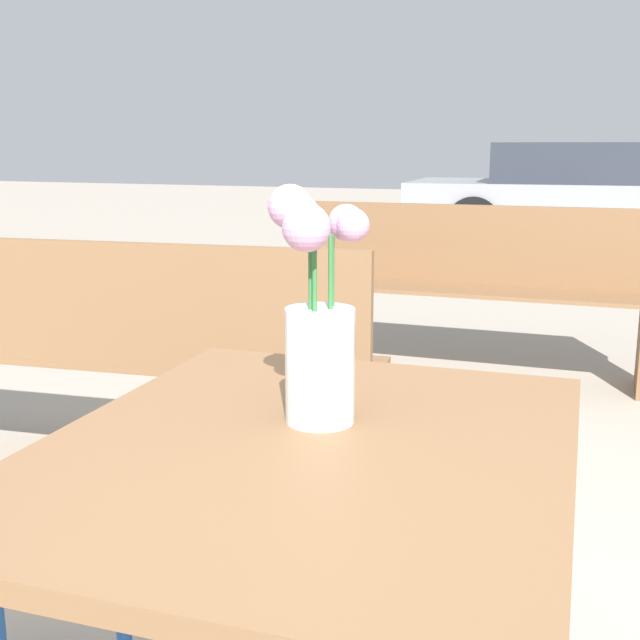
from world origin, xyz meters
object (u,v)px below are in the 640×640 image
at_px(table_front, 308,511).
at_px(bench_middle, 473,282).
at_px(flower_vase, 318,330).
at_px(bench_near, 125,354).
at_px(parked_car, 598,197).

height_order(table_front, bench_middle, bench_middle).
bearing_deg(bench_middle, flower_vase, -83.18).
relative_size(bench_near, parked_car, 0.39).
bearing_deg(bench_middle, bench_near, -112.84).
bearing_deg(parked_car, bench_middle, -92.40).
bearing_deg(flower_vase, bench_near, 136.84).
distance_m(flower_vase, bench_middle, 2.95).
height_order(flower_vase, parked_car, parked_car).
bearing_deg(parked_car, bench_near, -97.57).
height_order(flower_vase, bench_middle, flower_vase).
distance_m(bench_middle, parked_car, 5.87).
height_order(bench_near, bench_middle, same).
distance_m(table_front, flower_vase, 0.27).
distance_m(bench_near, bench_middle, 2.01).
xyz_separation_m(bench_near, bench_middle, (0.78, 1.85, 0.00)).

